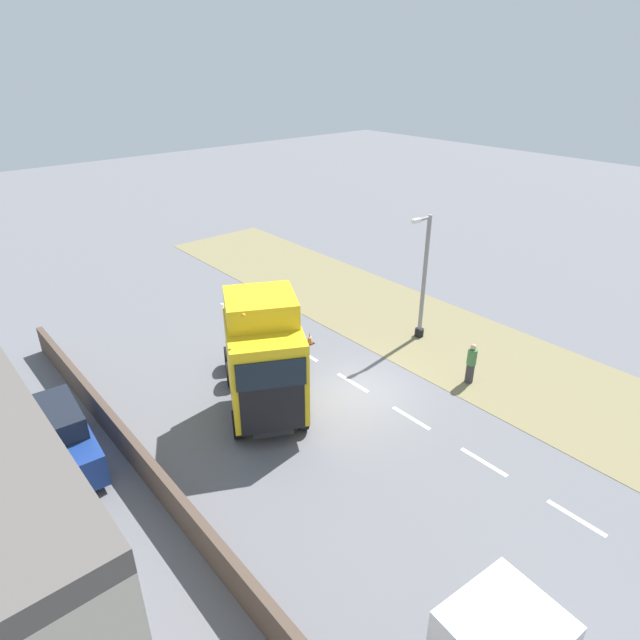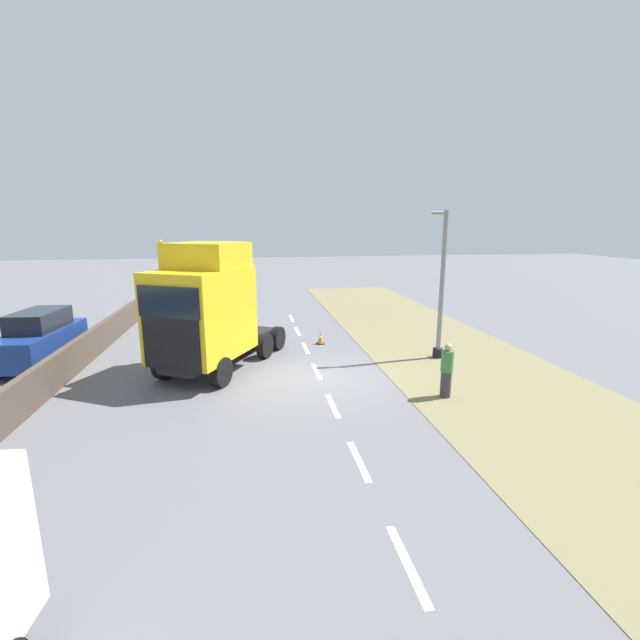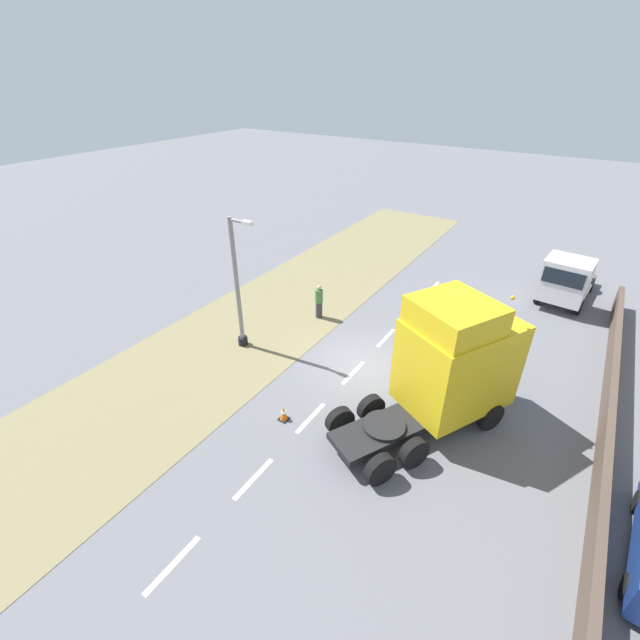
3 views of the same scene
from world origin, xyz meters
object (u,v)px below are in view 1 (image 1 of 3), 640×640
(lorry_cab, at_px, (264,360))
(traffic_cone_lead, at_px, (310,338))
(lamp_post, at_px, (423,286))
(pedestrian, at_px, (471,364))
(parked_car, at_px, (60,437))

(lorry_cab, height_order, traffic_cone_lead, lorry_cab)
(lorry_cab, height_order, lamp_post, lamp_post)
(lamp_post, distance_m, pedestrian, 4.64)
(lorry_cab, xyz_separation_m, lamp_post, (-9.27, -0.36, 0.23))
(pedestrian, xyz_separation_m, traffic_cone_lead, (2.95, -6.91, -0.61))
(lorry_cab, height_order, parked_car, lorry_cab)
(lorry_cab, height_order, pedestrian, lorry_cab)
(parked_car, bearing_deg, pedestrian, 162.10)
(parked_car, distance_m, lamp_post, 16.15)
(traffic_cone_lead, bearing_deg, parked_car, 5.12)
(parked_car, xyz_separation_m, lamp_post, (-15.96, 1.86, 1.62))
(lorry_cab, distance_m, lamp_post, 9.28)
(lorry_cab, bearing_deg, parked_car, 9.65)
(lamp_post, height_order, pedestrian, lamp_post)
(lamp_post, bearing_deg, traffic_cone_lead, -32.92)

